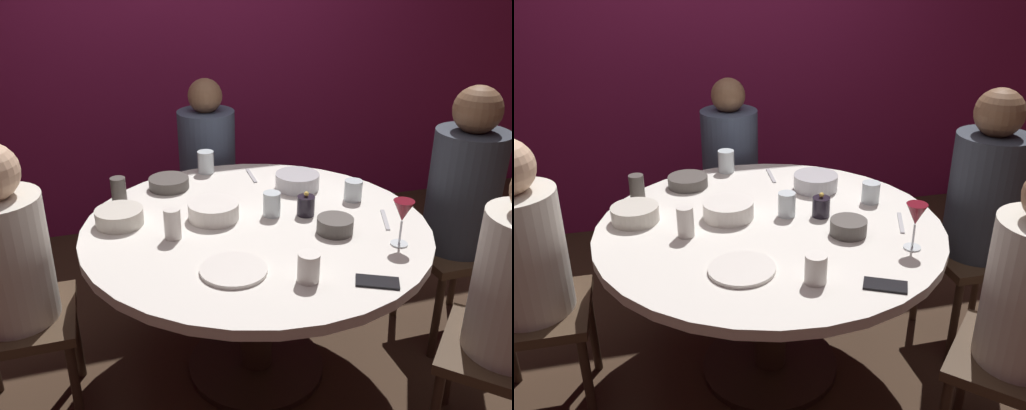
{
  "view_description": "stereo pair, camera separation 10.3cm",
  "coord_description": "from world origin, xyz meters",
  "views": [
    {
      "loc": [
        -0.56,
        -1.85,
        1.68
      ],
      "look_at": [
        0.0,
        0.0,
        0.8
      ],
      "focal_mm": 38.16,
      "sensor_mm": 36.0,
      "label": 1
    },
    {
      "loc": [
        -0.46,
        -1.88,
        1.68
      ],
      "look_at": [
        0.0,
        0.0,
        0.8
      ],
      "focal_mm": 38.16,
      "sensor_mm": 36.0,
      "label": 2
    }
  ],
  "objects": [
    {
      "name": "ground_plane",
      "position": [
        0.0,
        0.0,
        0.0
      ],
      "size": [
        8.0,
        8.0,
        0.0
      ],
      "primitive_type": "plane",
      "color": "#382619"
    },
    {
      "name": "back_wall",
      "position": [
        0.0,
        1.63,
        1.3
      ],
      "size": [
        6.0,
        0.1,
        2.6
      ],
      "primitive_type": "cube",
      "color": "maroon",
      "rests_on": "ground"
    },
    {
      "name": "dining_table",
      "position": [
        0.0,
        0.0,
        0.58
      ],
      "size": [
        1.37,
        1.37,
        0.72
      ],
      "color": "silver",
      "rests_on": "ground"
    },
    {
      "name": "seated_diner_left",
      "position": [
        -0.92,
        0.0,
        0.71
      ],
      "size": [
        0.4,
        0.4,
        1.14
      ],
      "rotation": [
        0.0,
        0.0,
        6.28
      ],
      "color": "#3F2D1E",
      "rests_on": "ground"
    },
    {
      "name": "seated_diner_back",
      "position": [
        0.0,
        0.92,
        0.69
      ],
      "size": [
        0.4,
        0.4,
        1.12
      ],
      "rotation": [
        0.0,
        0.0,
        4.71
      ],
      "color": "#3F2D1E",
      "rests_on": "ground"
    },
    {
      "name": "seated_diner_right",
      "position": [
        0.96,
        0.0,
        0.74
      ],
      "size": [
        0.4,
        0.4,
        1.21
      ],
      "rotation": [
        0.0,
        0.0,
        3.14
      ],
      "color": "#3F2D1E",
      "rests_on": "ground"
    },
    {
      "name": "candle_holder",
      "position": [
        0.22,
        0.02,
        0.76
      ],
      "size": [
        0.07,
        0.07,
        0.1
      ],
      "color": "black",
      "rests_on": "dining_table"
    },
    {
      "name": "wine_glass",
      "position": [
        0.45,
        -0.32,
        0.85
      ],
      "size": [
        0.08,
        0.08,
        0.18
      ],
      "color": "silver",
      "rests_on": "dining_table"
    },
    {
      "name": "dinner_plate",
      "position": [
        -0.18,
        -0.33,
        0.73
      ],
      "size": [
        0.23,
        0.23,
        0.01
      ],
      "primitive_type": "cylinder",
      "color": "silver",
      "rests_on": "dining_table"
    },
    {
      "name": "cell_phone",
      "position": [
        0.25,
        -0.53,
        0.73
      ],
      "size": [
        0.16,
        0.13,
        0.01
      ],
      "primitive_type": "cube",
      "rotation": [
        0.0,
        0.0,
        4.25
      ],
      "color": "black",
      "rests_on": "dining_table"
    },
    {
      "name": "bowl_serving_large",
      "position": [
        0.29,
        0.29,
        0.76
      ],
      "size": [
        0.2,
        0.2,
        0.07
      ],
      "primitive_type": "cylinder",
      "color": "#B7B7BC",
      "rests_on": "dining_table"
    },
    {
      "name": "bowl_salad_center",
      "position": [
        -0.15,
        0.09,
        0.76
      ],
      "size": [
        0.21,
        0.21,
        0.07
      ],
      "primitive_type": "cylinder",
      "color": "silver",
      "rests_on": "dining_table"
    },
    {
      "name": "bowl_small_white",
      "position": [
        0.27,
        -0.16,
        0.75
      ],
      "size": [
        0.14,
        0.14,
        0.06
      ],
      "primitive_type": "cylinder",
      "color": "#4C4742",
      "rests_on": "dining_table"
    },
    {
      "name": "bowl_sauce_side",
      "position": [
        -0.52,
        0.15,
        0.75
      ],
      "size": [
        0.19,
        0.19,
        0.06
      ],
      "primitive_type": "cylinder",
      "color": "beige",
      "rests_on": "dining_table"
    },
    {
      "name": "bowl_rice_portion",
      "position": [
        -0.28,
        0.46,
        0.75
      ],
      "size": [
        0.18,
        0.18,
        0.05
      ],
      "primitive_type": "cylinder",
      "color": "#4C4742",
      "rests_on": "dining_table"
    },
    {
      "name": "cup_near_candle",
      "position": [
        0.47,
        0.1,
        0.77
      ],
      "size": [
        0.08,
        0.08,
        0.09
      ],
      "primitive_type": "cylinder",
      "color": "silver",
      "rests_on": "dining_table"
    },
    {
      "name": "cup_by_left_diner",
      "position": [
        0.04,
        -0.45,
        0.77
      ],
      "size": [
        0.07,
        0.07,
        0.1
      ],
      "primitive_type": "cylinder",
      "color": "silver",
      "rests_on": "dining_table"
    },
    {
      "name": "cup_by_right_diner",
      "position": [
        -0.07,
        0.61,
        0.77
      ],
      "size": [
        0.08,
        0.08,
        0.11
      ],
      "primitive_type": "cylinder",
      "color": "silver",
      "rests_on": "dining_table"
    },
    {
      "name": "cup_center_front",
      "position": [
        0.08,
        0.05,
        0.77
      ],
      "size": [
        0.07,
        0.07,
        0.1
      ],
      "primitive_type": "cylinder",
      "color": "silver",
      "rests_on": "dining_table"
    },
    {
      "name": "cup_far_edge",
      "position": [
        -0.33,
        -0.03,
        0.78
      ],
      "size": [
        0.06,
        0.06,
        0.12
      ],
      "primitive_type": "cylinder",
      "color": "silver",
      "rests_on": "dining_table"
    },
    {
      "name": "cup_beside_wine",
      "position": [
        -0.5,
        0.36,
        0.78
      ],
      "size": [
        0.06,
        0.06,
        0.12
      ],
      "primitive_type": "cylinder",
      "color": "#4C4742",
      "rests_on": "dining_table"
    },
    {
      "name": "fork_near_plate",
      "position": [
        0.13,
        0.5,
        0.72
      ],
      "size": [
        0.03,
        0.18,
        0.01
      ],
      "primitive_type": "cube",
      "rotation": [
        0.0,
        0.0,
        -0.06
      ],
      "color": "#B7B7BC",
      "rests_on": "dining_table"
    },
    {
      "name": "knife_near_plate",
      "position": [
        0.51,
        -0.13,
        0.72
      ],
      "size": [
        0.08,
        0.17,
        0.01
      ],
      "primitive_type": "cube",
      "rotation": [
        0.0,
        0.0,
        -0.38
      ],
      "color": "#B7B7BC",
      "rests_on": "dining_table"
    }
  ]
}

